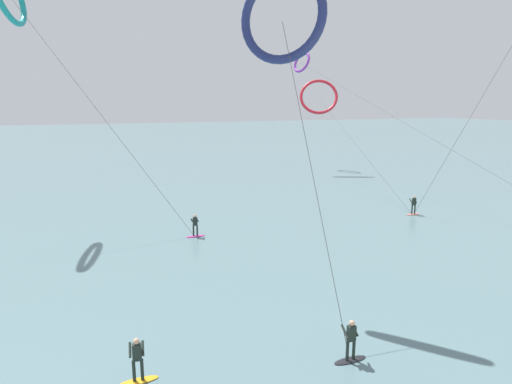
{
  "coord_description": "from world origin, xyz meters",
  "views": [
    {
      "loc": [
        -8.26,
        2.15,
        9.87
      ],
      "look_at": [
        0.0,
        23.13,
        5.11
      ],
      "focal_mm": 30.13,
      "sensor_mm": 36.0,
      "label": 1
    }
  ],
  "objects_px": {
    "surfer_magenta": "(195,227)",
    "kite_crimson": "(319,97)",
    "surfer_amber": "(138,363)",
    "kite_navy": "(282,17)",
    "surfer_charcoal": "(351,343)",
    "surfer_coral": "(414,206)",
    "kite_violet": "(302,63)"
  },
  "relations": [
    {
      "from": "surfer_magenta",
      "to": "kite_crimson",
      "type": "bearing_deg",
      "value": 69.41
    },
    {
      "from": "surfer_amber",
      "to": "kite_crimson",
      "type": "bearing_deg",
      "value": -120.69
    },
    {
      "from": "surfer_magenta",
      "to": "kite_navy",
      "type": "relative_size",
      "value": 0.11
    },
    {
      "from": "surfer_amber",
      "to": "surfer_charcoal",
      "type": "bearing_deg",
      "value": 173.86
    },
    {
      "from": "surfer_charcoal",
      "to": "kite_navy",
      "type": "relative_size",
      "value": 0.11
    },
    {
      "from": "surfer_charcoal",
      "to": "kite_crimson",
      "type": "bearing_deg",
      "value": -115.36
    },
    {
      "from": "surfer_charcoal",
      "to": "surfer_coral",
      "type": "xyz_separation_m",
      "value": [
        17.58,
        16.6,
        0.0
      ]
    },
    {
      "from": "surfer_charcoal",
      "to": "surfer_coral",
      "type": "bearing_deg",
      "value": -134.25
    },
    {
      "from": "surfer_amber",
      "to": "surfer_magenta",
      "type": "height_order",
      "value": "same"
    },
    {
      "from": "kite_crimson",
      "to": "kite_navy",
      "type": "bearing_deg",
      "value": -95.99
    },
    {
      "from": "surfer_magenta",
      "to": "surfer_coral",
      "type": "relative_size",
      "value": 1.0
    },
    {
      "from": "kite_violet",
      "to": "kite_crimson",
      "type": "bearing_deg",
      "value": -19.96
    },
    {
      "from": "surfer_amber",
      "to": "kite_violet",
      "type": "distance_m",
      "value": 55.93
    },
    {
      "from": "kite_navy",
      "to": "surfer_charcoal",
      "type": "bearing_deg",
      "value": -42.86
    },
    {
      "from": "surfer_magenta",
      "to": "kite_crimson",
      "type": "distance_m",
      "value": 33.92
    },
    {
      "from": "surfer_amber",
      "to": "kite_navy",
      "type": "distance_m",
      "value": 15.99
    },
    {
      "from": "surfer_coral",
      "to": "kite_violet",
      "type": "distance_m",
      "value": 33.85
    },
    {
      "from": "kite_violet",
      "to": "kite_crimson",
      "type": "xyz_separation_m",
      "value": [
        -0.7,
        -6.45,
        -5.03
      ]
    },
    {
      "from": "kite_violet",
      "to": "kite_crimson",
      "type": "height_order",
      "value": "kite_violet"
    },
    {
      "from": "surfer_charcoal",
      "to": "kite_navy",
      "type": "xyz_separation_m",
      "value": [
        0.14,
        6.87,
        12.92
      ]
    },
    {
      "from": "surfer_charcoal",
      "to": "surfer_coral",
      "type": "height_order",
      "value": "same"
    },
    {
      "from": "kite_crimson",
      "to": "surfer_charcoal",
      "type": "bearing_deg",
      "value": -91.52
    },
    {
      "from": "surfer_charcoal",
      "to": "kite_crimson",
      "type": "height_order",
      "value": "kite_crimson"
    },
    {
      "from": "surfer_charcoal",
      "to": "kite_violet",
      "type": "relative_size",
      "value": 0.03
    },
    {
      "from": "kite_crimson",
      "to": "surfer_coral",
      "type": "bearing_deg",
      "value": -72.49
    },
    {
      "from": "kite_violet",
      "to": "kite_crimson",
      "type": "distance_m",
      "value": 8.21
    },
    {
      "from": "kite_navy",
      "to": "kite_violet",
      "type": "xyz_separation_m",
      "value": [
        21.78,
        39.9,
        1.8
      ]
    },
    {
      "from": "surfer_amber",
      "to": "kite_crimson",
      "type": "xyz_separation_m",
      "value": [
        28.96,
        38.63,
        9.69
      ]
    },
    {
      "from": "surfer_amber",
      "to": "surfer_coral",
      "type": "xyz_separation_m",
      "value": [
        25.31,
        14.91,
        0.0
      ]
    },
    {
      "from": "kite_navy",
      "to": "surfer_coral",
      "type": "bearing_deg",
      "value": 77.44
    },
    {
      "from": "surfer_amber",
      "to": "surfer_coral",
      "type": "height_order",
      "value": "same"
    },
    {
      "from": "surfer_magenta",
      "to": "kite_crimson",
      "type": "relative_size",
      "value": 0.07
    }
  ]
}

